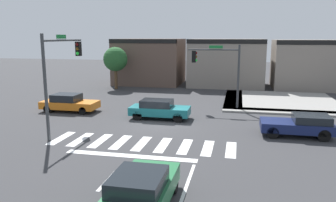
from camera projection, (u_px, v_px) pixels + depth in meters
ground_plane at (160, 123)px, 22.92m from camera, size 120.00×120.00×0.00m
crosswalk_near at (142, 144)px, 18.60m from camera, size 10.40×2.61×0.01m
bike_detector_marking at (152, 177)px, 14.19m from camera, size 1.10×1.10×0.01m
curb_corner_northeast at (275, 102)px, 30.21m from camera, size 10.00×10.60×0.15m
storefront_row at (223, 62)px, 40.31m from camera, size 27.18×7.04×5.63m
traffic_signal_southwest at (60, 65)px, 20.02m from camera, size 0.32×4.62×6.06m
traffic_signal_northeast at (218, 65)px, 26.89m from camera, size 4.21×0.32×5.27m
car_green at (141, 190)px, 11.26m from camera, size 1.90×4.36×1.48m
car_teal at (159, 109)px, 24.13m from camera, size 4.31×1.79×1.39m
car_navy at (300, 125)px, 19.89m from camera, size 4.14×1.94×1.33m
car_orange at (69, 103)px, 26.53m from camera, size 4.44×1.89×1.40m
roadside_tree at (115, 59)px, 37.46m from camera, size 2.72×2.72×4.76m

